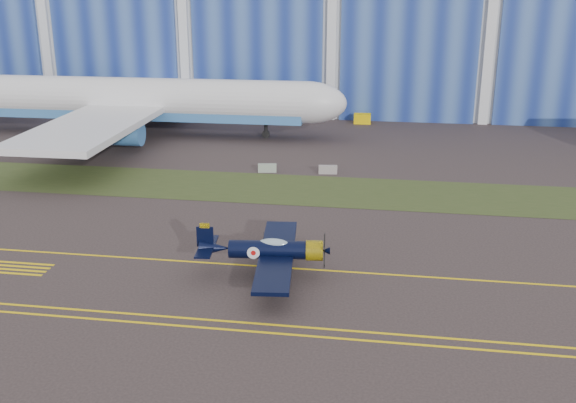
% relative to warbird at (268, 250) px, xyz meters
% --- Properties ---
extents(ground, '(260.00, 260.00, 0.00)m').
position_rel_warbird_xyz_m(ground, '(-0.97, 6.40, -1.96)').
color(ground, '#3A2F2E').
rests_on(ground, ground).
extents(grass_median, '(260.00, 10.00, 0.02)m').
position_rel_warbird_xyz_m(grass_median, '(-0.97, 20.40, -1.94)').
color(grass_median, '#475128').
rests_on(grass_median, ground).
extents(hangar, '(220.00, 45.70, 30.00)m').
position_rel_warbird_xyz_m(hangar, '(-0.97, 78.18, 13.00)').
color(hangar, silver).
rests_on(hangar, ground).
extents(taxiway_centreline, '(200.00, 0.20, 0.02)m').
position_rel_warbird_xyz_m(taxiway_centreline, '(-0.97, 1.40, -1.95)').
color(taxiway_centreline, yellow).
rests_on(taxiway_centreline, ground).
extents(edge_line_near, '(80.00, 0.20, 0.02)m').
position_rel_warbird_xyz_m(edge_line_near, '(-0.97, -8.10, -1.95)').
color(edge_line_near, yellow).
rests_on(edge_line_near, ground).
extents(edge_line_far, '(80.00, 0.20, 0.02)m').
position_rel_warbird_xyz_m(edge_line_far, '(-0.97, -7.10, -1.95)').
color(edge_line_far, yellow).
rests_on(edge_line_far, ground).
extents(hold_short_ladder, '(6.00, 2.40, 0.02)m').
position_rel_warbird_xyz_m(hold_short_ladder, '(-18.97, -1.70, -1.95)').
color(hold_short_ladder, yellow).
rests_on(hold_short_ladder, ground).
extents(warbird, '(11.79, 13.73, 3.76)m').
position_rel_warbird_xyz_m(warbird, '(0.00, 0.00, 0.00)').
color(warbird, black).
rests_on(warbird, ground).
extents(jetliner, '(62.37, 53.16, 21.49)m').
position_rel_warbird_xyz_m(jetliner, '(-25.16, 41.74, 8.78)').
color(jetliner, silver).
rests_on(jetliner, ground).
extents(shipping_container, '(6.96, 4.74, 2.80)m').
position_rel_warbird_xyz_m(shipping_container, '(-6.05, 53.63, -0.56)').
color(shipping_container, silver).
rests_on(shipping_container, ground).
extents(tug, '(2.47, 1.61, 1.41)m').
position_rel_warbird_xyz_m(tug, '(3.91, 53.31, -1.26)').
color(tug, yellow).
rests_on(tug, ground).
extents(barrier_a, '(2.07, 0.93, 0.90)m').
position_rel_warbird_xyz_m(barrier_a, '(-4.98, 26.15, -1.51)').
color(barrier_a, gray).
rests_on(barrier_a, ground).
extents(barrier_b, '(2.06, 0.83, 0.90)m').
position_rel_warbird_xyz_m(barrier_b, '(1.60, 26.55, -1.51)').
color(barrier_b, gray).
rests_on(barrier_b, ground).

